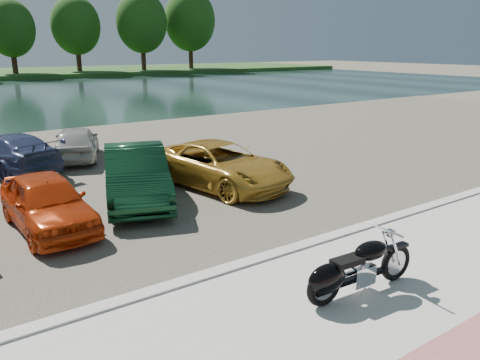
% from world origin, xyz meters
% --- Properties ---
extents(ground, '(200.00, 200.00, 0.00)m').
position_xyz_m(ground, '(0.00, 0.00, 0.00)').
color(ground, '#595447').
rests_on(ground, ground).
extents(promenade, '(60.00, 6.00, 0.10)m').
position_xyz_m(promenade, '(0.00, -1.00, 0.05)').
color(promenade, '#BBB8B0').
rests_on(promenade, ground).
extents(kerb, '(60.00, 0.30, 0.14)m').
position_xyz_m(kerb, '(0.00, 2.00, 0.07)').
color(kerb, '#BBB8B0').
rests_on(kerb, ground).
extents(parking_lot, '(60.00, 18.00, 0.04)m').
position_xyz_m(parking_lot, '(0.00, 11.00, 0.02)').
color(parking_lot, '#443F37').
rests_on(parking_lot, ground).
extents(motorcycle, '(2.33, 0.75, 1.05)m').
position_xyz_m(motorcycle, '(-0.17, 0.02, 0.56)').
color(motorcycle, black).
rests_on(motorcycle, promenade).
extents(car_4, '(1.70, 3.81, 1.27)m').
position_xyz_m(car_4, '(-3.56, 6.18, 0.68)').
color(car_4, '#C4370D').
rests_on(car_4, parking_lot).
extents(car_5, '(2.95, 4.79, 1.49)m').
position_xyz_m(car_5, '(-1.07, 6.95, 0.78)').
color(car_5, '#0F381D').
rests_on(car_5, parking_lot).
extents(car_6, '(3.20, 5.15, 1.33)m').
position_xyz_m(car_6, '(1.51, 6.83, 0.70)').
color(car_6, '#B48629').
rests_on(car_6, parking_lot).
extents(car_11, '(3.16, 4.84, 1.30)m').
position_xyz_m(car_11, '(-3.43, 12.26, 0.69)').
color(car_11, navy).
rests_on(car_11, parking_lot).
extents(car_12, '(2.68, 4.02, 1.27)m').
position_xyz_m(car_12, '(-1.01, 12.82, 0.68)').
color(car_12, '#B0B0AB').
rests_on(car_12, parking_lot).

